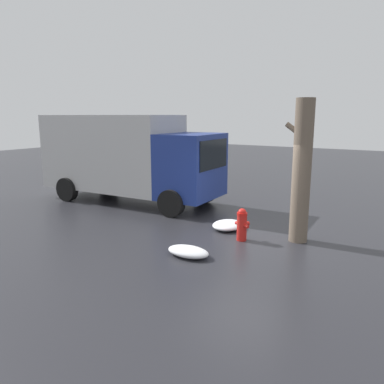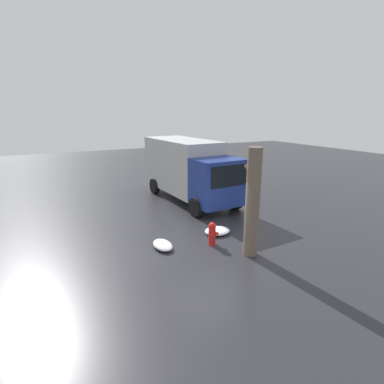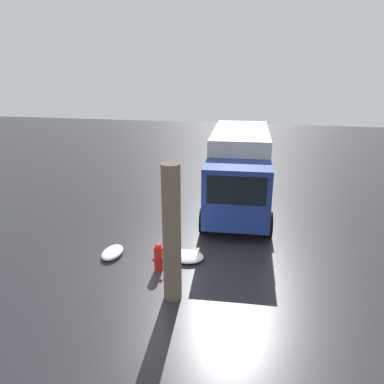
# 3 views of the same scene
# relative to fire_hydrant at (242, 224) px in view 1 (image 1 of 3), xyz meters

# --- Properties ---
(ground_plane) EXTENTS (60.00, 60.00, 0.00)m
(ground_plane) POSITION_rel_fire_hydrant_xyz_m (0.00, 0.00, -0.44)
(ground_plane) COLOR #28282D
(fire_hydrant) EXTENTS (0.46, 0.37, 0.86)m
(fire_hydrant) POSITION_rel_fire_hydrant_xyz_m (0.00, 0.00, 0.00)
(fire_hydrant) COLOR red
(fire_hydrant) RESTS_ON ground_plane
(tree_trunk) EXTENTS (0.72, 0.47, 3.64)m
(tree_trunk) POSITION_rel_fire_hydrant_xyz_m (-1.25, -0.75, 1.39)
(tree_trunk) COLOR #6B5B4C
(tree_trunk) RESTS_ON ground_plane
(delivery_truck) EXTENTS (7.08, 2.86, 3.23)m
(delivery_truck) POSITION_rel_fire_hydrant_xyz_m (5.64, -1.89, 1.31)
(delivery_truck) COLOR navy
(delivery_truck) RESTS_ON ground_plane
(snow_pile_by_hydrant) EXTENTS (1.05, 0.62, 0.22)m
(snow_pile_by_hydrant) POSITION_rel_fire_hydrant_xyz_m (0.56, 1.71, -0.33)
(snow_pile_by_hydrant) COLOR white
(snow_pile_by_hydrant) RESTS_ON ground_plane
(snow_pile_curbside) EXTENTS (0.85, 1.03, 0.23)m
(snow_pile_curbside) POSITION_rel_fire_hydrant_xyz_m (0.76, -0.71, -0.33)
(snow_pile_curbside) COLOR white
(snow_pile_curbside) RESTS_ON ground_plane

